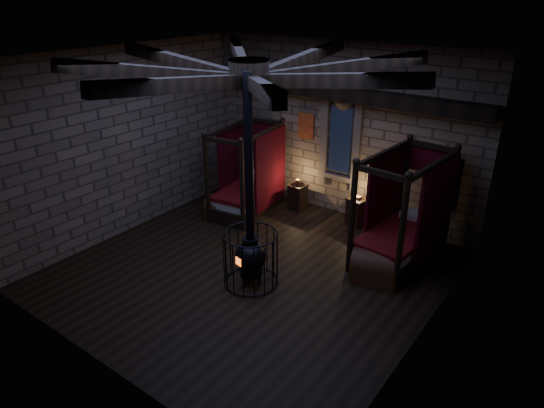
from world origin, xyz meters
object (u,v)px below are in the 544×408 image
Objects in this scene: trunk_left at (224,209)px; stove at (251,254)px; bed_left at (249,190)px; bed_right at (401,235)px; trunk_right at (374,268)px.

stove is (2.33, -1.84, 0.37)m from trunk_left.
bed_left is 4.14m from bed_right.
bed_left is at bearing 143.28° from stove.
bed_right is at bearing 66.48° from stove.
bed_right is at bearing 70.82° from trunk_right.
stove is at bearing -121.90° from bed_right.
bed_right is 1.13m from trunk_right.
trunk_left is at bearing 155.39° from stove.
stove is at bearing -57.94° from bed_left.
bed_left is 2.20× the size of trunk_right.
trunk_left is 0.24× the size of stove.
stove is (-1.96, -2.58, 0.07)m from bed_right.
bed_right is at bearing -7.96° from trunk_left.
stove is at bearing -157.66° from trunk_right.
bed_left is 0.85m from trunk_left.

